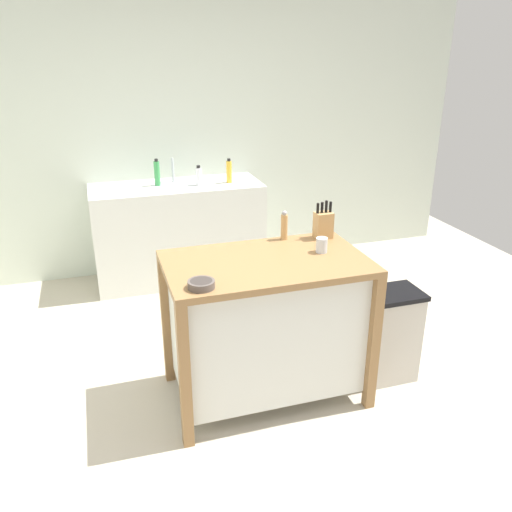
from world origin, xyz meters
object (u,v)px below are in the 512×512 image
object	(u,v)px
knife_block	(323,224)
pepper_grinder	(284,226)
kitchen_island	(266,322)
bottle_spray_cleaner	(229,171)
bottle_hand_soap	(157,173)
drinking_cup	(322,245)
trash_bin	(389,334)
bottle_dish_soap	(199,176)
bowl_stoneware_deep	(201,284)
sink_faucet	(173,170)

from	to	relation	value
knife_block	pepper_grinder	distance (m)	0.26
kitchen_island	knife_block	xyz separation A→B (m)	(0.47, 0.26, 0.50)
pepper_grinder	bottle_spray_cleaner	world-z (taller)	bottle_spray_cleaner
bottle_spray_cleaner	bottle_hand_soap	bearing A→B (deg)	171.80
drinking_cup	trash_bin	distance (m)	0.81
bottle_hand_soap	trash_bin	bearing A→B (deg)	-60.00
pepper_grinder	trash_bin	bearing A→B (deg)	-31.93
bottle_dish_soap	trash_bin	bearing A→B (deg)	-66.91
pepper_grinder	drinking_cup	bearing A→B (deg)	-63.95
bowl_stoneware_deep	bottle_spray_cleaner	size ratio (longest dim) A/B	0.64
pepper_grinder	bottle_dish_soap	distance (m)	1.60
kitchen_island	bottle_dish_soap	distance (m)	1.95
kitchen_island	bottle_dish_soap	xyz separation A→B (m)	(-0.01, 1.89, 0.48)
bottle_hand_soap	bottle_spray_cleaner	size ratio (longest dim) A/B	1.08
sink_faucet	bottle_hand_soap	world-z (taller)	bottle_hand_soap
bottle_spray_cleaner	drinking_cup	bearing A→B (deg)	-87.52
trash_bin	kitchen_island	bearing A→B (deg)	174.86
kitchen_island	bowl_stoneware_deep	world-z (taller)	bowl_stoneware_deep
bowl_stoneware_deep	bottle_hand_soap	world-z (taller)	bottle_hand_soap
kitchen_island	bottle_hand_soap	xyz separation A→B (m)	(-0.36, 1.99, 0.51)
sink_faucet	drinking_cup	bearing A→B (deg)	-74.76
kitchen_island	bottle_hand_soap	world-z (taller)	bottle_hand_soap
bottle_hand_soap	bottle_spray_cleaner	xyz separation A→B (m)	(0.64, -0.09, -0.01)
pepper_grinder	bottle_hand_soap	world-z (taller)	bottle_hand_soap
knife_block	bottle_dish_soap	size ratio (longest dim) A/B	1.38
bottle_hand_soap	bottle_dish_soap	bearing A→B (deg)	-15.76
knife_block	sink_faucet	xyz separation A→B (m)	(-0.68, 1.84, 0.01)
bottle_hand_soap	bottle_dish_soap	xyz separation A→B (m)	(0.36, -0.10, -0.03)
knife_block	bowl_stoneware_deep	distance (m)	1.05
kitchen_island	sink_faucet	bearing A→B (deg)	95.56
bottle_hand_soap	knife_block	bearing A→B (deg)	-64.32
pepper_grinder	sink_faucet	bearing A→B (deg)	103.41
sink_faucet	knife_block	bearing A→B (deg)	-69.75
sink_faucet	bottle_spray_cleaner	xyz separation A→B (m)	(0.48, -0.19, -0.01)
bottle_hand_soap	bottle_spray_cleaner	world-z (taller)	bottle_hand_soap
trash_bin	bottle_dish_soap	world-z (taller)	bottle_dish_soap
bowl_stoneware_deep	sink_faucet	world-z (taller)	sink_faucet
drinking_cup	pepper_grinder	world-z (taller)	pepper_grinder
knife_block	bottle_hand_soap	distance (m)	1.93
kitchen_island	bottle_hand_soap	distance (m)	2.09
kitchen_island	bottle_dish_soap	size ratio (longest dim) A/B	6.62
trash_bin	bottle_spray_cleaner	bearing A→B (deg)	105.68
knife_block	drinking_cup	size ratio (longest dim) A/B	2.73
pepper_grinder	knife_block	bearing A→B (deg)	-10.82
pepper_grinder	bottle_spray_cleaner	xyz separation A→B (m)	(0.06, 1.60, 0.00)
kitchen_island	sink_faucet	size ratio (longest dim) A/B	5.40
bowl_stoneware_deep	bottle_spray_cleaner	world-z (taller)	bottle_spray_cleaner
pepper_grinder	kitchen_island	bearing A→B (deg)	-126.07
kitchen_island	bottle_dish_soap	world-z (taller)	bottle_dish_soap
bottle_hand_soap	pepper_grinder	bearing A→B (deg)	-70.93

